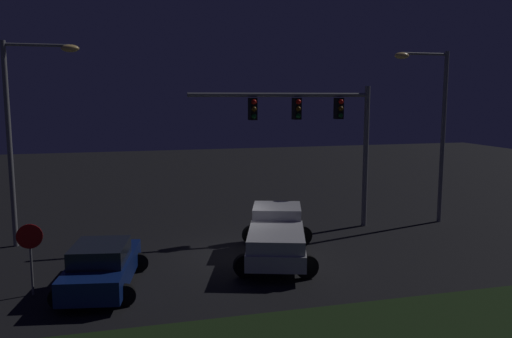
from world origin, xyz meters
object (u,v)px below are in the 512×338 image
traffic_signal_gantry (317,122)px  car_sedan (102,266)px  street_lamp_left (24,118)px  stop_sign (30,246)px  street_lamp_right (433,116)px  pickup_truck (277,232)px

traffic_signal_gantry → car_sedan: bearing=-150.5°
traffic_signal_gantry → street_lamp_left: bearing=177.1°
stop_sign → traffic_signal_gantry: bearing=24.8°
car_sedan → street_lamp_right: (15.00, 5.03, 4.40)m
street_lamp_right → pickup_truck: bearing=-158.3°
car_sedan → stop_sign: 2.22m
pickup_truck → stop_sign: (-8.28, -1.55, 0.56)m
street_lamp_left → pickup_truck: bearing=-25.0°
street_lamp_left → stop_sign: bearing=-81.3°
street_lamp_right → street_lamp_left: bearing=177.5°
pickup_truck → traffic_signal_gantry: (2.99, 3.67, 3.90)m
traffic_signal_gantry → stop_sign: (-11.28, -5.21, -3.34)m
pickup_truck → street_lamp_right: street_lamp_right is taller
traffic_signal_gantry → street_lamp_left: size_ratio=1.02×
traffic_signal_gantry → stop_sign: size_ratio=3.73×
car_sedan → stop_sign: bearing=100.1°
pickup_truck → stop_sign: 8.45m
pickup_truck → traffic_signal_gantry: 6.13m
pickup_truck → car_sedan: pickup_truck is taller
street_lamp_right → stop_sign: bearing=-163.5°
pickup_truck → street_lamp_right: (8.78, 3.49, 4.14)m
car_sedan → street_lamp_left: 7.90m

